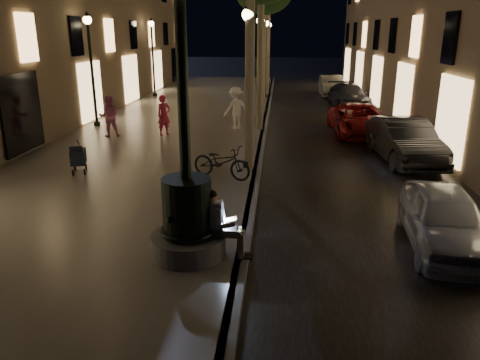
# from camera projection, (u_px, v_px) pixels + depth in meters

# --- Properties ---
(ground) EXTENTS (120.00, 120.00, 0.00)m
(ground) POSITION_uv_depth(u_px,v_px,m) (265.00, 129.00, 21.13)
(ground) COLOR black
(ground) RESTS_ON ground
(cobble_lane) EXTENTS (6.00, 45.00, 0.02)m
(cobble_lane) POSITION_uv_depth(u_px,v_px,m) (332.00, 130.00, 20.89)
(cobble_lane) COLOR black
(cobble_lane) RESTS_ON ground
(promenade) EXTENTS (8.00, 45.00, 0.20)m
(promenade) POSITION_uv_depth(u_px,v_px,m) (178.00, 125.00, 21.42)
(promenade) COLOR slate
(promenade) RESTS_ON ground
(curb_strip) EXTENTS (0.25, 45.00, 0.20)m
(curb_strip) POSITION_uv_depth(u_px,v_px,m) (265.00, 126.00, 21.10)
(curb_strip) COLOR #59595B
(curb_strip) RESTS_ON ground
(fountain_lamppost) EXTENTS (1.40, 1.40, 5.21)m
(fountain_lamppost) POSITION_uv_depth(u_px,v_px,m) (187.00, 204.00, 8.50)
(fountain_lamppost) COLOR #59595B
(fountain_lamppost) RESTS_ON promenade
(seated_man_laptop) EXTENTS (0.92, 0.31, 1.29)m
(seated_man_laptop) POSITION_uv_depth(u_px,v_px,m) (221.00, 221.00, 8.55)
(seated_man_laptop) COLOR tan
(seated_man_laptop) RESTS_ON promenade
(lamp_curb_a) EXTENTS (0.36, 0.36, 4.81)m
(lamp_curb_a) POSITION_uv_depth(u_px,v_px,m) (248.00, 66.00, 13.53)
(lamp_curb_a) COLOR black
(lamp_curb_a) RESTS_ON promenade
(lamp_curb_b) EXTENTS (0.36, 0.36, 4.81)m
(lamp_curb_b) POSITION_uv_depth(u_px,v_px,m) (260.00, 54.00, 21.12)
(lamp_curb_b) COLOR black
(lamp_curb_b) RESTS_ON promenade
(lamp_curb_c) EXTENTS (0.36, 0.36, 4.81)m
(lamp_curb_c) POSITION_uv_depth(u_px,v_px,m) (266.00, 48.00, 28.72)
(lamp_curb_c) COLOR black
(lamp_curb_c) RESTS_ON promenade
(lamp_curb_d) EXTENTS (0.36, 0.36, 4.81)m
(lamp_curb_d) POSITION_uv_depth(u_px,v_px,m) (269.00, 44.00, 36.31)
(lamp_curb_d) COLOR black
(lamp_curb_d) RESTS_ON promenade
(lamp_left_b) EXTENTS (0.36, 0.36, 4.81)m
(lamp_left_b) POSITION_uv_depth(u_px,v_px,m) (91.00, 55.00, 19.79)
(lamp_left_b) COLOR black
(lamp_left_b) RESTS_ON promenade
(lamp_left_c) EXTENTS (0.36, 0.36, 4.81)m
(lamp_left_c) POSITION_uv_depth(u_px,v_px,m) (152.00, 47.00, 29.28)
(lamp_left_c) COLOR black
(lamp_left_c) RESTS_ON promenade
(stroller) EXTENTS (0.58, 0.96, 0.97)m
(stroller) POSITION_uv_depth(u_px,v_px,m) (78.00, 157.00, 13.72)
(stroller) COLOR black
(stroller) RESTS_ON promenade
(car_front) EXTENTS (1.76, 3.71, 1.22)m
(car_front) POSITION_uv_depth(u_px,v_px,m) (445.00, 219.00, 9.39)
(car_front) COLOR #B3B6BC
(car_front) RESTS_ON ground
(car_second) EXTENTS (1.92, 4.48, 1.44)m
(car_second) POSITION_uv_depth(u_px,v_px,m) (404.00, 141.00, 15.59)
(car_second) COLOR black
(car_second) RESTS_ON ground
(car_third) EXTENTS (2.33, 4.69, 1.28)m
(car_third) POSITION_uv_depth(u_px,v_px,m) (359.00, 120.00, 19.70)
(car_third) COLOR maroon
(car_third) RESTS_ON ground
(car_rear) EXTENTS (2.23, 4.65, 1.31)m
(car_rear) POSITION_uv_depth(u_px,v_px,m) (348.00, 96.00, 26.92)
(car_rear) COLOR #2B2B30
(car_rear) RESTS_ON ground
(car_fifth) EXTENTS (1.45, 4.14, 1.36)m
(car_fifth) POSITION_uv_depth(u_px,v_px,m) (331.00, 86.00, 31.48)
(car_fifth) COLOR gray
(car_fifth) RESTS_ON ground
(pedestrian_red) EXTENTS (0.69, 0.68, 1.60)m
(pedestrian_red) POSITION_uv_depth(u_px,v_px,m) (164.00, 115.00, 18.68)
(pedestrian_red) COLOR #CE294A
(pedestrian_red) RESTS_ON promenade
(pedestrian_pink) EXTENTS (0.94, 0.83, 1.61)m
(pedestrian_pink) POSITION_uv_depth(u_px,v_px,m) (109.00, 116.00, 18.41)
(pedestrian_pink) COLOR pink
(pedestrian_pink) RESTS_ON promenade
(pedestrian_white) EXTENTS (1.33, 1.18, 1.78)m
(pedestrian_white) POSITION_uv_depth(u_px,v_px,m) (236.00, 108.00, 19.85)
(pedestrian_white) COLOR white
(pedestrian_white) RESTS_ON promenade
(bicycle) EXTENTS (1.91, 1.27, 0.95)m
(bicycle) POSITION_uv_depth(u_px,v_px,m) (222.00, 162.00, 13.24)
(bicycle) COLOR black
(bicycle) RESTS_ON promenade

